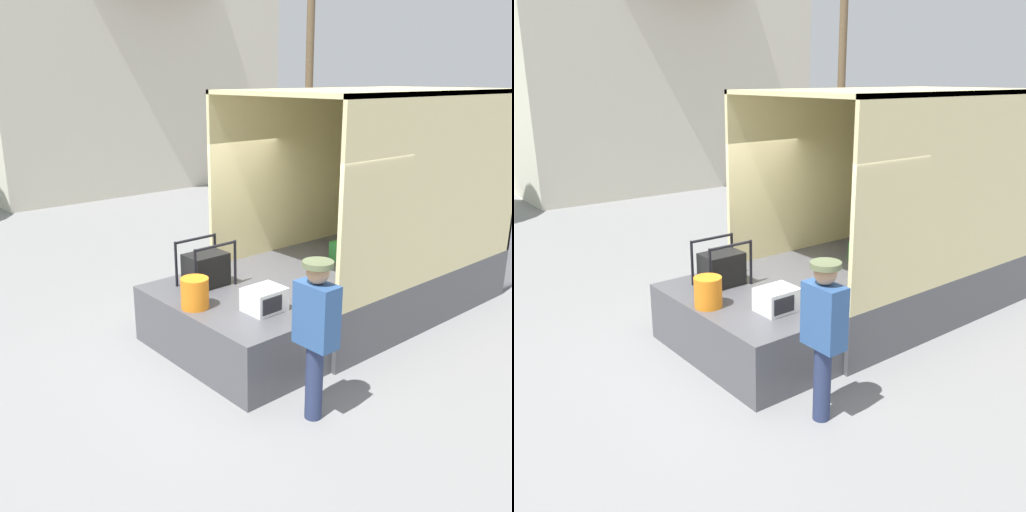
% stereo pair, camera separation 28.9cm
% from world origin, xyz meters
% --- Properties ---
extents(ground_plane, '(160.00, 160.00, 0.00)m').
position_xyz_m(ground_plane, '(0.00, 0.00, 0.00)').
color(ground_plane, gray).
extents(box_truck, '(6.04, 2.47, 3.22)m').
position_xyz_m(box_truck, '(3.51, -0.00, 0.91)').
color(box_truck, '#B2B2B7').
rests_on(box_truck, ground).
extents(tailgate_deck, '(1.30, 2.34, 0.76)m').
position_xyz_m(tailgate_deck, '(-0.65, 0.00, 0.38)').
color(tailgate_deck, '#4C4C51').
rests_on(tailgate_deck, ground).
extents(microwave, '(0.45, 0.38, 0.28)m').
position_xyz_m(microwave, '(-0.53, -0.56, 0.90)').
color(microwave, white).
rests_on(microwave, tailgate_deck).
extents(portable_generator, '(0.66, 0.47, 0.60)m').
position_xyz_m(portable_generator, '(-0.52, 0.58, 0.98)').
color(portable_generator, black).
rests_on(portable_generator, tailgate_deck).
extents(orange_bucket, '(0.33, 0.33, 0.37)m').
position_xyz_m(orange_bucket, '(-1.09, 0.05, 0.94)').
color(orange_bucket, orange).
rests_on(orange_bucket, tailgate_deck).
extents(worker_person, '(0.31, 0.44, 1.71)m').
position_xyz_m(worker_person, '(-0.82, -1.67, 1.05)').
color(worker_person, navy).
rests_on(worker_person, ground).
extents(house_backdrop, '(9.80, 7.37, 7.90)m').
position_xyz_m(house_backdrop, '(4.58, 13.34, 4.03)').
color(house_backdrop, beige).
rests_on(house_backdrop, ground).
extents(utility_pole, '(1.80, 0.28, 8.45)m').
position_xyz_m(utility_pole, '(10.55, 9.62, 4.38)').
color(utility_pole, brown).
rests_on(utility_pole, ground).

